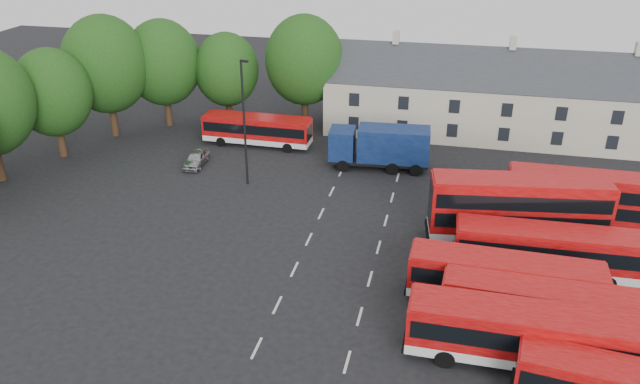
{
  "coord_description": "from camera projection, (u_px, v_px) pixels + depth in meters",
  "views": [
    {
      "loc": [
        9.25,
        -31.29,
        22.4
      ],
      "look_at": [
        0.08,
        9.28,
        2.2
      ],
      "focal_mm": 35.0,
      "sensor_mm": 36.0,
      "label": 1
    }
  ],
  "objects": [
    {
      "name": "treeline",
      "position": [
        124.0,
        80.0,
        57.26
      ],
      "size": [
        29.92,
        32.59,
        12.01
      ],
      "color": "black",
      "rests_on": "ground"
    },
    {
      "name": "ground",
      "position": [
        286.0,
        286.0,
        39.07
      ],
      "size": [
        140.0,
        140.0,
        0.0
      ],
      "primitive_type": "plane",
      "color": "black",
      "rests_on": "ground"
    },
    {
      "name": "bus_row_d",
      "position": [
        505.0,
        278.0,
        36.57
      ],
      "size": [
        11.23,
        2.9,
        3.16
      ],
      "rotation": [
        0.0,
        0.0,
        -0.03
      ],
      "color": "silver",
      "rests_on": "ground"
    },
    {
      "name": "terrace_houses",
      "position": [
        505.0,
        100.0,
        60.93
      ],
      "size": [
        35.7,
        7.13,
        10.06
      ],
      "color": "beige",
      "rests_on": "ground"
    },
    {
      "name": "bus_north",
      "position": [
        257.0,
        128.0,
        59.86
      ],
      "size": [
        10.48,
        2.6,
        2.95
      ],
      "rotation": [
        0.0,
        0.0,
        -0.02
      ],
      "color": "silver",
      "rests_on": "ground"
    },
    {
      "name": "silver_car",
      "position": [
        196.0,
        159.0,
        55.93
      ],
      "size": [
        1.78,
        3.98,
        1.33
      ],
      "primitive_type": "imported",
      "rotation": [
        0.0,
        0.0,
        0.06
      ],
      "color": "#A6A8AD",
      "rests_on": "ground"
    },
    {
      "name": "bus_row_e",
      "position": [
        547.0,
        248.0,
        39.53
      ],
      "size": [
        11.52,
        2.92,
        3.24
      ],
      "rotation": [
        0.0,
        0.0,
        0.02
      ],
      "color": "silver",
      "rests_on": "ground"
    },
    {
      "name": "lamppost",
      "position": [
        244.0,
        120.0,
        50.21
      ],
      "size": [
        0.74,
        0.44,
        10.64
      ],
      "rotation": [
        0.0,
        0.0,
        -0.29
      ],
      "color": "black",
      "rests_on": "ground"
    },
    {
      "name": "bus_row_b",
      "position": [
        523.0,
        332.0,
        31.91
      ],
      "size": [
        11.74,
        2.83,
        3.31
      ],
      "rotation": [
        0.0,
        0.0,
        -0.01
      ],
      "color": "silver",
      "rests_on": "ground"
    },
    {
      "name": "bus_dd_south",
      "position": [
        518.0,
        207.0,
        42.77
      ],
      "size": [
        12.24,
        4.35,
        4.91
      ],
      "rotation": [
        0.0,
        0.0,
        0.14
      ],
      "color": "silver",
      "rests_on": "ground"
    },
    {
      "name": "lane_markings",
      "position": [
        332.0,
        274.0,
        40.33
      ],
      "size": [
        5.15,
        33.8,
        0.01
      ],
      "color": "beige",
      "rests_on": "ground"
    },
    {
      "name": "box_truck",
      "position": [
        381.0,
        146.0,
        54.77
      ],
      "size": [
        8.88,
        3.37,
        3.81
      ],
      "rotation": [
        0.0,
        0.0,
        0.08
      ],
      "color": "black",
      "rests_on": "ground"
    },
    {
      "name": "bus_row_c",
      "position": [
        544.0,
        306.0,
        34.13
      ],
      "size": [
        11.17,
        3.12,
        3.12
      ],
      "rotation": [
        0.0,
        0.0,
        -0.05
      ],
      "color": "silver",
      "rests_on": "ground"
    },
    {
      "name": "bus_dd_north",
      "position": [
        584.0,
        198.0,
        44.66
      ],
      "size": [
        10.74,
        2.58,
        4.4
      ],
      "rotation": [
        0.0,
        0.0,
        -0.01
      ],
      "color": "silver",
      "rests_on": "ground"
    }
  ]
}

